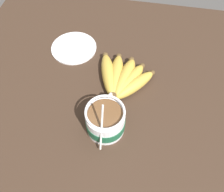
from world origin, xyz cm
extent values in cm
cube|color=#332319|center=(0.00, 0.00, 1.59)|extent=(105.95, 105.95, 3.19)
cylinder|color=silver|center=(-4.38, 2.55, 6.85)|extent=(10.00, 10.00, 7.33)
cylinder|color=#195638|center=(-4.38, 2.55, 6.18)|extent=(10.20, 10.20, 3.00)
torus|color=silver|center=(1.44, 2.55, 7.47)|extent=(5.01, 0.90, 5.01)
cylinder|color=brown|center=(-4.38, 2.55, 10.62)|extent=(8.80, 8.80, 0.40)
torus|color=silver|center=(-4.38, 2.55, 11.75)|extent=(10.00, 10.00, 0.60)
cylinder|color=silver|center=(-8.62, 2.55, 11.07)|extent=(5.44, 0.50, 12.94)
ellipsoid|color=silver|center=(-6.13, 2.55, 4.69)|extent=(3.00, 2.00, 0.80)
cylinder|color=#4C381E|center=(3.64, 2.07, 6.05)|extent=(2.00, 2.00, 3.00)
ellipsoid|color=#B79338|center=(10.00, -3.24, 5.03)|extent=(13.53, 12.16, 3.68)
sphere|color=#4C381E|center=(15.58, -7.91, 5.03)|extent=(1.66, 1.66, 1.66)
ellipsoid|color=#B79338|center=(11.11, -1.47, 5.11)|extent=(14.78, 9.69, 3.84)
sphere|color=#4C381E|center=(17.68, -4.58, 5.11)|extent=(1.73, 1.73, 1.73)
ellipsoid|color=#B79338|center=(12.06, 0.47, 5.24)|extent=(15.65, 6.87, 4.11)
sphere|color=#4C381E|center=(19.50, -0.95, 5.24)|extent=(1.85, 1.85, 1.85)
ellipsoid|color=#B79338|center=(12.53, 2.65, 5.16)|extent=(16.04, 4.96, 3.93)
sphere|color=#4C381E|center=(20.42, 3.17, 5.16)|extent=(1.77, 1.77, 1.77)
ellipsoid|color=#B79338|center=(12.30, 4.93, 5.21)|extent=(16.68, 8.94, 4.04)
sphere|color=#4C381E|center=(20.00, 7.48, 5.21)|extent=(1.82, 1.82, 1.82)
cylinder|color=white|center=(23.01, 18.91, 3.49)|extent=(15.08, 15.08, 0.60)
camera|label=1|loc=(-34.38, -4.69, 63.34)|focal=40.00mm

